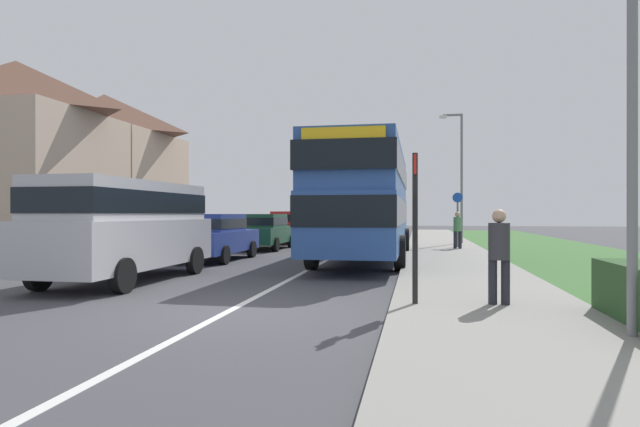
% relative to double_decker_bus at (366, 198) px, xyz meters
% --- Properties ---
extents(ground_plane, '(120.00, 120.00, 0.00)m').
position_rel_double_decker_bus_xyz_m(ground_plane, '(-1.32, -9.49, -2.14)').
color(ground_plane, '#424247').
extents(lane_marking_centre, '(0.14, 60.00, 0.01)m').
position_rel_double_decker_bus_xyz_m(lane_marking_centre, '(-1.32, -1.49, -2.14)').
color(lane_marking_centre, silver).
rests_on(lane_marking_centre, ground_plane).
extents(pavement_near_side, '(3.20, 68.00, 0.12)m').
position_rel_double_decker_bus_xyz_m(pavement_near_side, '(2.88, -3.49, -2.08)').
color(pavement_near_side, gray).
rests_on(pavement_near_side, ground_plane).
extents(grass_verge_seaward, '(6.00, 68.00, 0.08)m').
position_rel_double_decker_bus_xyz_m(grass_verge_seaward, '(7.18, -3.49, -2.10)').
color(grass_verge_seaward, '#3D6B33').
rests_on(grass_verge_seaward, ground_plane).
extents(double_decker_bus, '(2.80, 11.24, 3.70)m').
position_rel_double_decker_bus_xyz_m(double_decker_bus, '(0.00, 0.00, 0.00)').
color(double_decker_bus, '#284C93').
rests_on(double_decker_bus, ground_plane).
extents(parked_van_silver, '(2.11, 5.51, 2.35)m').
position_rel_double_decker_bus_xyz_m(parked_van_silver, '(-5.01, -6.48, -0.75)').
color(parked_van_silver, '#B7B7BC').
rests_on(parked_van_silver, ground_plane).
extents(parked_car_blue, '(1.87, 4.42, 1.58)m').
position_rel_double_decker_bus_xyz_m(parked_car_blue, '(-5.04, -0.99, -1.27)').
color(parked_car_blue, navy).
rests_on(parked_car_blue, ground_plane).
extents(parked_car_dark_green, '(1.87, 4.30, 1.57)m').
position_rel_double_decker_bus_xyz_m(parked_car_dark_green, '(-4.93, 4.56, -1.27)').
color(parked_car_dark_green, '#19472D').
rests_on(parked_car_dark_green, ground_plane).
extents(parked_car_red, '(1.87, 4.10, 1.70)m').
position_rel_double_decker_bus_xyz_m(parked_car_red, '(-5.06, 9.68, -1.21)').
color(parked_car_red, '#B21E1E').
rests_on(parked_car_red, ground_plane).
extents(pedestrian_at_stop, '(0.34, 0.34, 1.67)m').
position_rel_double_decker_bus_xyz_m(pedestrian_at_stop, '(3.03, -8.81, -1.17)').
color(pedestrian_at_stop, '#23232D').
rests_on(pedestrian_at_stop, ground_plane).
extents(pedestrian_walking_away, '(0.34, 0.34, 1.67)m').
position_rel_double_decker_bus_xyz_m(pedestrian_walking_away, '(3.39, 4.90, -1.17)').
color(pedestrian_walking_away, '#23232D').
rests_on(pedestrian_walking_away, ground_plane).
extents(bus_stop_sign, '(0.09, 0.52, 2.60)m').
position_rel_double_decker_bus_xyz_m(bus_stop_sign, '(1.68, -8.96, -0.60)').
color(bus_stop_sign, black).
rests_on(bus_stop_sign, ground_plane).
extents(cycle_route_sign, '(0.44, 0.08, 2.52)m').
position_rel_double_decker_bus_xyz_m(cycle_route_sign, '(3.47, 5.98, -0.72)').
color(cycle_route_sign, slate).
rests_on(cycle_route_sign, ground_plane).
extents(street_lamp_near, '(1.14, 0.20, 6.72)m').
position_rel_double_decker_bus_xyz_m(street_lamp_near, '(4.17, -10.77, 1.75)').
color(street_lamp_near, slate).
rests_on(street_lamp_near, ground_plane).
extents(street_lamp_mid, '(1.14, 0.20, 6.57)m').
position_rel_double_decker_bus_xyz_m(street_lamp_mid, '(3.78, 9.10, 1.68)').
color(street_lamp_mid, slate).
rests_on(street_lamp_mid, ground_plane).
extents(house_terrace_far_side, '(6.87, 12.30, 7.97)m').
position_rel_double_decker_bus_xyz_m(house_terrace_far_side, '(-14.73, 4.37, 1.84)').
color(house_terrace_far_side, '#C1A88E').
rests_on(house_terrace_far_side, ground_plane).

